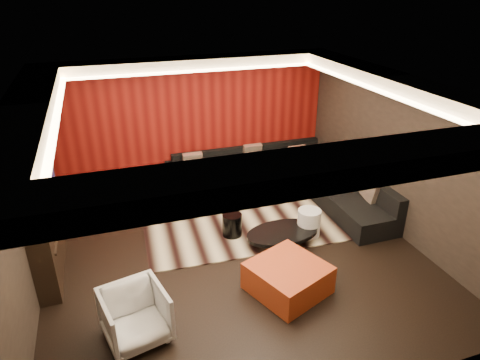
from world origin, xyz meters
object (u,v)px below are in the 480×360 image
object	(u,v)px
orange_ottoman	(288,278)
sectional_sofa	(284,180)
white_side_table	(309,223)
coffee_table	(282,237)
armchair	(135,316)
drum_stool	(232,225)

from	to	relation	value
orange_ottoman	sectional_sofa	distance (m)	3.27
white_side_table	orange_ottoman	size ratio (longest dim) A/B	0.52
coffee_table	white_side_table	distance (m)	0.56
armchair	sectional_sofa	bearing A→B (deg)	30.09
armchair	sectional_sofa	world-z (taller)	sectional_sofa
white_side_table	sectional_sofa	distance (m)	1.79
drum_stool	white_side_table	world-z (taller)	white_side_table
white_side_table	sectional_sofa	world-z (taller)	sectional_sofa
drum_stool	orange_ottoman	world-z (taller)	orange_ottoman
white_side_table	orange_ottoman	world-z (taller)	white_side_table
coffee_table	orange_ottoman	xyz separation A→B (m)	(-0.43, -1.17, 0.09)
drum_stool	coffee_table	bearing A→B (deg)	-33.81
armchair	white_side_table	bearing A→B (deg)	12.19
white_side_table	armchair	xyz separation A→B (m)	(-3.18, -1.48, 0.10)
armchair	drum_stool	bearing A→B (deg)	32.60
drum_stool	armchair	distance (m)	2.69
sectional_sofa	orange_ottoman	bearing A→B (deg)	-113.05
armchair	sectional_sofa	size ratio (longest dim) A/B	0.21
coffee_table	sectional_sofa	size ratio (longest dim) A/B	0.36
white_side_table	sectional_sofa	xyz separation A→B (m)	(0.31, 1.76, 0.01)
sectional_sofa	white_side_table	bearing A→B (deg)	-99.95
coffee_table	sectional_sofa	distance (m)	2.03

